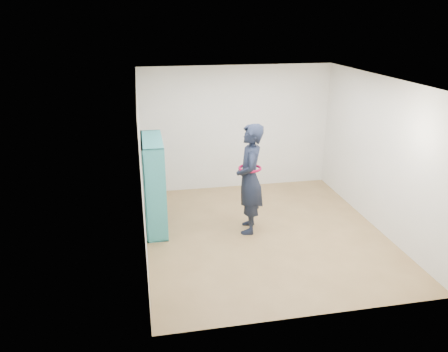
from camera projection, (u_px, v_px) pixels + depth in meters
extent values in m
plane|color=brown|center=(264.00, 233.00, 7.53)|extent=(4.50, 4.50, 0.00)
plane|color=white|center=(270.00, 80.00, 6.63)|extent=(4.50, 4.50, 0.00)
cube|color=silver|center=(142.00, 169.00, 6.72)|extent=(0.02, 4.50, 2.60)
cube|color=silver|center=(380.00, 154.00, 7.43)|extent=(0.02, 4.50, 2.60)
cube|color=silver|center=(237.00, 128.00, 9.15)|extent=(4.00, 0.02, 2.60)
cube|color=silver|center=(322.00, 222.00, 5.00)|extent=(4.00, 0.02, 2.60)
cube|color=teal|center=(156.00, 197.00, 6.95)|extent=(0.35, 0.03, 1.61)
cube|color=teal|center=(153.00, 173.00, 8.03)|extent=(0.35, 0.03, 1.61)
cube|color=teal|center=(156.00, 225.00, 7.77)|extent=(0.35, 1.21, 0.03)
cube|color=teal|center=(151.00, 140.00, 7.22)|extent=(0.35, 1.21, 0.03)
cube|color=teal|center=(144.00, 185.00, 7.46)|extent=(0.03, 1.21, 1.61)
cube|color=teal|center=(154.00, 188.00, 7.31)|extent=(0.33, 0.03, 1.56)
cube|color=teal|center=(154.00, 180.00, 7.67)|extent=(0.33, 0.03, 1.56)
cube|color=teal|center=(155.00, 205.00, 7.63)|extent=(0.33, 1.16, 0.03)
cube|color=teal|center=(154.00, 184.00, 7.49)|extent=(0.33, 1.16, 0.03)
cube|color=teal|center=(153.00, 163.00, 7.36)|extent=(0.33, 1.16, 0.03)
cube|color=beige|center=(159.00, 232.00, 7.38)|extent=(0.22, 0.14, 0.08)
cube|color=black|center=(158.00, 207.00, 7.17)|extent=(0.18, 0.16, 0.29)
cube|color=maroon|center=(157.00, 185.00, 7.03)|extent=(0.18, 0.16, 0.28)
cube|color=silver|center=(155.00, 168.00, 6.99)|extent=(0.22, 0.14, 0.06)
cube|color=navy|center=(158.00, 219.00, 7.66)|extent=(0.18, 0.16, 0.26)
cube|color=brown|center=(157.00, 200.00, 7.54)|extent=(0.18, 0.16, 0.21)
cube|color=#BFB28C|center=(155.00, 181.00, 7.47)|extent=(0.22, 0.14, 0.08)
cube|color=#26594C|center=(154.00, 156.00, 7.26)|extent=(0.18, 0.16, 0.26)
cube|color=beige|center=(157.00, 210.00, 8.02)|extent=(0.18, 0.16, 0.27)
cube|color=black|center=(155.00, 194.00, 7.96)|extent=(0.22, 0.14, 0.08)
cube|color=maroon|center=(155.00, 171.00, 7.75)|extent=(0.18, 0.16, 0.22)
cube|color=silver|center=(153.00, 148.00, 7.61)|extent=(0.18, 0.16, 0.28)
imported|color=black|center=(250.00, 179.00, 7.31)|extent=(0.60, 0.78, 1.89)
torus|color=maroon|center=(250.00, 168.00, 7.25)|extent=(0.47, 0.47, 0.04)
cube|color=silver|center=(241.00, 170.00, 7.36)|extent=(0.01, 0.08, 0.12)
cube|color=black|center=(241.00, 170.00, 7.36)|extent=(0.01, 0.08, 0.12)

